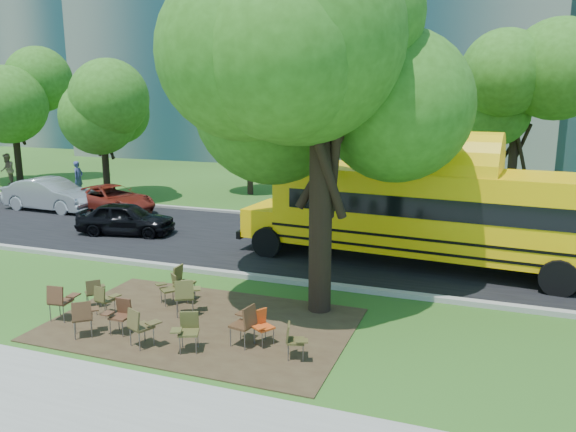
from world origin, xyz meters
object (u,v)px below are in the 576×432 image
at_px(chair_3, 120,313).
at_px(pedestrian_a, 78,178).
at_px(chair_6, 245,321).
at_px(chair_2, 83,315).
at_px(school_bus, 451,213).
at_px(bg_car_red, 112,199).
at_px(chair_4, 140,324).
at_px(black_car, 126,219).
at_px(chair_12, 262,324).
at_px(chair_1, 104,298).
at_px(chair_5, 188,328).
at_px(pedestrian_b, 7,170).
at_px(chair_7, 293,338).
at_px(chair_10, 182,280).
at_px(chair_8, 94,290).
at_px(chair_9, 170,286).
at_px(chair_11, 186,293).
at_px(bg_car_silver, 51,195).
at_px(main_tree, 322,76).
at_px(chair_0, 60,299).

bearing_deg(chair_3, pedestrian_a, -48.91).
bearing_deg(chair_6, chair_2, 113.73).
bearing_deg(school_bus, bg_car_red, 172.18).
bearing_deg(chair_4, black_car, 150.28).
bearing_deg(chair_12, chair_1, -60.56).
bearing_deg(chair_5, pedestrian_b, -59.06).
height_order(chair_7, chair_10, chair_10).
bearing_deg(chair_8, chair_9, -18.65).
bearing_deg(chair_7, black_car, -147.12).
bearing_deg(chair_4, chair_11, 112.00).
height_order(chair_1, bg_car_silver, bg_car_silver).
bearing_deg(chair_4, chair_9, 130.31).
xyz_separation_m(chair_8, chair_11, (2.47, 0.30, 0.12)).
distance_m(chair_5, bg_car_red, 15.31).
xyz_separation_m(chair_5, chair_12, (1.34, 0.83, -0.05)).
distance_m(main_tree, school_bus, 6.74).
xyz_separation_m(chair_4, bg_car_silver, (-12.35, 10.90, 0.20)).
xyz_separation_m(main_tree, school_bus, (2.76, 4.70, -3.97)).
bearing_deg(chair_10, chair_1, -39.50).
relative_size(chair_2, black_car, 0.24).
bearing_deg(black_car, pedestrian_b, 50.64).
relative_size(chair_7, black_car, 0.21).
height_order(chair_5, pedestrian_b, pedestrian_b).
relative_size(black_car, bg_car_silver, 0.81).
height_order(main_tree, chair_12, main_tree).
bearing_deg(chair_1, chair_7, 4.22).
height_order(chair_0, black_car, black_car).
bearing_deg(chair_9, chair_2, 112.40).
height_order(main_tree, black_car, main_tree).
bearing_deg(black_car, chair_4, -153.22).
bearing_deg(black_car, chair_0, -165.01).
bearing_deg(pedestrian_a, chair_2, -143.37).
height_order(chair_6, pedestrian_b, pedestrian_b).
bearing_deg(chair_3, black_car, -56.50).
bearing_deg(school_bus, pedestrian_a, 165.78).
height_order(chair_7, chair_9, chair_9).
xyz_separation_m(chair_8, bg_car_red, (-6.93, 9.90, 0.15)).
height_order(chair_10, pedestrian_b, pedestrian_b).
bearing_deg(chair_7, main_tree, 167.25).
height_order(chair_8, bg_car_red, bg_car_red).
bearing_deg(chair_10, chair_8, -57.47).
xyz_separation_m(chair_1, pedestrian_a, (-12.31, 13.74, 0.41)).
bearing_deg(chair_0, school_bus, 35.20).
height_order(chair_6, chair_8, chair_6).
xyz_separation_m(chair_10, pedestrian_a, (-13.58, 12.21, 0.30)).
height_order(school_bus, chair_10, school_bus).
xyz_separation_m(chair_12, bg_car_red, (-11.74, 10.41, 0.15)).
relative_size(chair_6, chair_8, 1.23).
height_order(chair_7, bg_car_silver, bg_car_silver).
relative_size(chair_3, pedestrian_a, 0.46).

